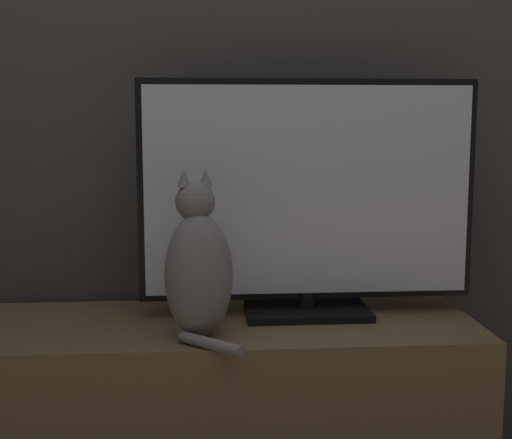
{
  "coord_description": "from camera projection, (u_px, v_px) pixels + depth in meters",
  "views": [
    {
      "loc": [
        -0.05,
        -0.96,
        1.1
      ],
      "look_at": [
        0.09,
        0.9,
        0.84
      ],
      "focal_mm": 50.0,
      "sensor_mm": 36.0,
      "label": 1
    }
  ],
  "objects": [
    {
      "name": "cat",
      "position": [
        198.0,
        269.0,
        1.8
      ],
      "size": [
        0.21,
        0.28,
        0.43
      ],
      "rotation": [
        0.0,
        0.0,
        0.24
      ],
      "color": "gray",
      "rests_on": "tv_stand"
    },
    {
      "name": "wall_back",
      "position": [
        217.0,
        51.0,
        2.13
      ],
      "size": [
        4.8,
        0.05,
        2.6
      ],
      "color": "#47423D",
      "rests_on": "ground_plane"
    },
    {
      "name": "tv",
      "position": [
        308.0,
        199.0,
        1.98
      ],
      "size": [
        0.94,
        0.21,
        0.66
      ],
      "color": "black",
      "rests_on": "tv_stand"
    },
    {
      "name": "tv_stand",
      "position": [
        222.0,
        417.0,
        1.99
      ],
      "size": [
        1.4,
        0.49,
        0.55
      ],
      "color": "brown",
      "rests_on": "ground_plane"
    }
  ]
}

